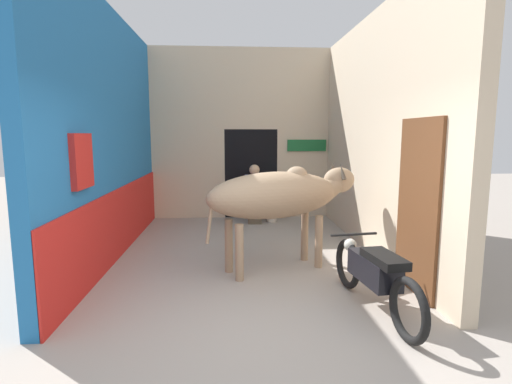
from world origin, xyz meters
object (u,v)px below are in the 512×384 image
at_px(motorcycle_near, 374,274).
at_px(plastic_stool, 272,210).
at_px(cow, 281,195).
at_px(shopkeeper_seated, 255,192).

bearing_deg(motorcycle_near, plastic_stool, 97.91).
relative_size(cow, motorcycle_near, 1.20).
distance_m(shopkeeper_seated, plastic_stool, 0.58).
xyz_separation_m(cow, plastic_stool, (0.20, 3.09, -0.81)).
xyz_separation_m(cow, shopkeeper_seated, (-0.19, 3.00, -0.39)).
xyz_separation_m(cow, motorcycle_near, (0.83, -1.45, -0.64)).
bearing_deg(shopkeeper_seated, plastic_stool, 12.31).
bearing_deg(shopkeeper_seated, cow, -86.44).
distance_m(motorcycle_near, shopkeeper_seated, 4.57).
distance_m(cow, motorcycle_near, 1.79).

